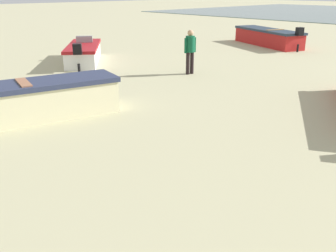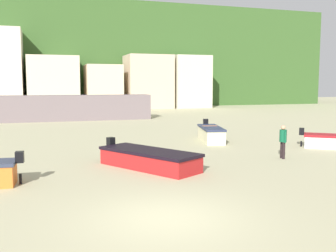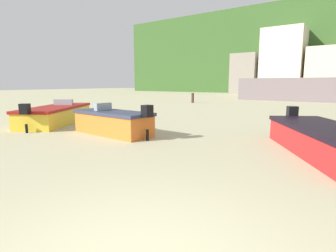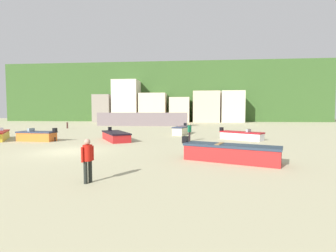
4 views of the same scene
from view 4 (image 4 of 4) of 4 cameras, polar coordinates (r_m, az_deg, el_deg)
name	(u,v)px [view 4 (image 4 of 4)]	position (r m, az deg, el deg)	size (l,w,h in m)	color
ground_plane	(69,151)	(17.12, -22.55, -5.60)	(160.00, 160.00, 0.00)	#B4AF87
headland_hill	(166,96)	(81.53, -0.38, 7.26)	(90.00, 32.00, 16.34)	#355726
harbor_pier	(143,119)	(45.86, -6.07, 1.64)	(17.05, 2.40, 2.49)	slate
townhouse_far_left	(104,108)	(65.83, -14.98, 4.06)	(4.50, 5.67, 7.11)	gray
townhouse_left	(127,101)	(64.26, -9.82, 5.82)	(6.46, 6.10, 10.85)	beige
townhouse_centre	(154,108)	(62.93, -3.48, 4.33)	(6.77, 6.50, 7.39)	beige
townhouse_centre_right	(180,110)	(61.64, 2.76, 3.85)	(4.99, 5.25, 6.29)	beige
townhouse_right	(206,107)	(61.85, 8.99, 4.51)	(6.55, 5.49, 7.81)	#C9B094
townhouse_far_right	(232,107)	(62.43, 14.94, 4.44)	(5.57, 5.15, 7.83)	beige
boat_red_0	(230,153)	(12.94, 14.62, -6.23)	(5.08, 3.05, 1.22)	red
boat_cream_1	(181,130)	(27.63, 3.15, -1.05)	(1.97, 3.93, 1.25)	beige
boat_red_2	(116,136)	(22.32, -12.37, -2.36)	(3.81, 4.88, 1.10)	#B01D1E
boat_white_3	(241,135)	(23.43, 17.06, -2.18)	(3.91, 3.39, 1.08)	white
boat_orange_4	(37,136)	(24.35, -28.75, -2.10)	(3.63, 1.48, 1.19)	orange
mooring_post_near_water	(67,125)	(40.99, -22.88, 0.13)	(0.26, 0.26, 0.97)	#4B2D28
beach_walker_foreground	(189,130)	(21.31, 5.14, -1.07)	(0.38, 0.54, 1.62)	black
beach_walker_distant	(88,157)	(9.21, -18.61, -7.04)	(0.46, 0.51, 1.62)	black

